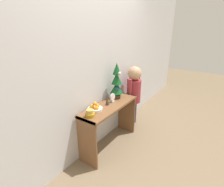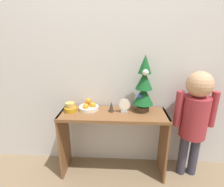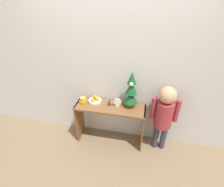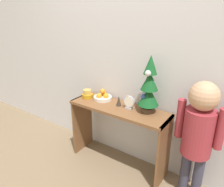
# 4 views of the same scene
# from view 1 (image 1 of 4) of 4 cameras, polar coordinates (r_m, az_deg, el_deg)

# --- Properties ---
(ground_plane) EXTENTS (12.00, 12.00, 0.00)m
(ground_plane) POSITION_cam_1_polar(r_m,az_deg,el_deg) (2.84, 2.34, -17.48)
(ground_plane) COLOR #7A664C
(back_wall) EXTENTS (7.00, 0.05, 2.50)m
(back_wall) POSITION_cam_1_polar(r_m,az_deg,el_deg) (2.51, -5.11, 9.00)
(back_wall) COLOR silver
(back_wall) RESTS_ON ground_plane
(console_table) EXTENTS (1.06, 0.35, 0.70)m
(console_table) POSITION_cam_1_polar(r_m,az_deg,el_deg) (2.63, -0.79, -6.98)
(console_table) COLOR brown
(console_table) RESTS_ON ground_plane
(mini_tree) EXTENTS (0.20, 0.20, 0.56)m
(mini_tree) POSITION_cam_1_polar(r_m,az_deg,el_deg) (2.72, 1.54, 3.82)
(mini_tree) COLOR #4C3828
(mini_tree) RESTS_ON console_table
(fruit_bowl) EXTENTS (0.20, 0.20, 0.13)m
(fruit_bowl) POSITION_cam_1_polar(r_m,az_deg,el_deg) (2.39, -5.53, -4.74)
(fruit_bowl) COLOR silver
(fruit_bowl) RESTS_ON console_table
(singing_bowl) EXTENTS (0.12, 0.12, 0.10)m
(singing_bowl) POSITION_cam_1_polar(r_m,az_deg,el_deg) (2.24, -7.20, -6.51)
(singing_bowl) COLOR #B78419
(singing_bowl) RESTS_ON console_table
(desk_clock) EXTENTS (0.12, 0.04, 0.14)m
(desk_clock) POSITION_cam_1_polar(r_m,az_deg,el_deg) (2.62, 0.18, -1.42)
(desk_clock) COLOR #B2B2B7
(desk_clock) RESTS_ON console_table
(figurine) EXTENTS (0.06, 0.06, 0.11)m
(figurine) POSITION_cam_1_polar(r_m,az_deg,el_deg) (2.53, -1.58, -2.62)
(figurine) COLOR #382D23
(figurine) RESTS_ON console_table
(child_figure) EXTENTS (0.40, 0.25, 1.12)m
(child_figure) POSITION_cam_1_polar(r_m,az_deg,el_deg) (3.19, 7.14, 1.42)
(child_figure) COLOR #38384C
(child_figure) RESTS_ON ground_plane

